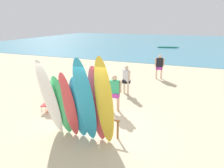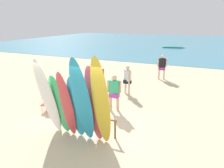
{
  "view_description": "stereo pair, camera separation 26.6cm",
  "coord_description": "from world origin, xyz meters",
  "px_view_note": "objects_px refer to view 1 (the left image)",
  "views": [
    {
      "loc": [
        2.95,
        -5.4,
        3.6
      ],
      "look_at": [
        0.0,
        2.27,
        1.04
      ],
      "focal_mm": 32.55,
      "sensor_mm": 36.0,
      "label": 1
    },
    {
      "loc": [
        3.2,
        -5.3,
        3.6
      ],
      "look_at": [
        0.0,
        2.27,
        1.04
      ],
      "focal_mm": 32.55,
      "sensor_mm": 36.0,
      "label": 2
    }
  ],
  "objects_px": {
    "surfboard_teal_4": "(85,103)",
    "surfboard_yellow_6": "(105,104)",
    "beach_chair_red": "(53,89)",
    "surfboard_green_1": "(62,106)",
    "beachgoer_midbeach": "(126,78)",
    "beachgoer_photographing": "(114,90)",
    "surfboard_rack": "(87,119)",
    "beachgoer_strolling": "(159,65)",
    "surfboard_red_2": "(69,106)",
    "beachgoer_near_rack": "(97,78)",
    "surfboard_teal_3": "(79,109)",
    "beach_chair_blue": "(50,100)",
    "distant_boat": "(168,47)",
    "surfboard_white_0": "(50,99)",
    "surfboard_red_5": "(98,106)"
  },
  "relations": [
    {
      "from": "surfboard_teal_4",
      "to": "surfboard_yellow_6",
      "type": "bearing_deg",
      "value": 8.8
    },
    {
      "from": "beachgoer_midbeach",
      "to": "distant_boat",
      "type": "xyz_separation_m",
      "value": [
        -0.09,
        19.95,
        -0.74
      ]
    },
    {
      "from": "surfboard_red_5",
      "to": "beachgoer_midbeach",
      "type": "bearing_deg",
      "value": 96.45
    },
    {
      "from": "surfboard_white_0",
      "to": "surfboard_red_5",
      "type": "distance_m",
      "value": 1.56
    },
    {
      "from": "surfboard_rack",
      "to": "surfboard_teal_4",
      "type": "bearing_deg",
      "value": -64.15
    },
    {
      "from": "surfboard_teal_4",
      "to": "distant_boat",
      "type": "bearing_deg",
      "value": 88.61
    },
    {
      "from": "surfboard_teal_3",
      "to": "surfboard_yellow_6",
      "type": "relative_size",
      "value": 0.75
    },
    {
      "from": "surfboard_green_1",
      "to": "beach_chair_blue",
      "type": "xyz_separation_m",
      "value": [
        -1.72,
        1.56,
        -0.62
      ]
    },
    {
      "from": "surfboard_green_1",
      "to": "beachgoer_near_rack",
      "type": "distance_m",
      "value": 3.9
    },
    {
      "from": "surfboard_white_0",
      "to": "surfboard_green_1",
      "type": "distance_m",
      "value": 0.43
    },
    {
      "from": "surfboard_yellow_6",
      "to": "surfboard_green_1",
      "type": "bearing_deg",
      "value": 177.22
    },
    {
      "from": "beachgoer_midbeach",
      "to": "beachgoer_near_rack",
      "type": "xyz_separation_m",
      "value": [
        -1.26,
        -0.75,
        0.05
      ]
    },
    {
      "from": "beach_chair_red",
      "to": "distant_boat",
      "type": "height_order",
      "value": "beach_chair_red"
    },
    {
      "from": "surfboard_red_2",
      "to": "beachgoer_near_rack",
      "type": "distance_m",
      "value": 4.0
    },
    {
      "from": "surfboard_white_0",
      "to": "surfboard_red_2",
      "type": "height_order",
      "value": "surfboard_white_0"
    },
    {
      "from": "beachgoer_midbeach",
      "to": "beach_chair_red",
      "type": "height_order",
      "value": "beachgoer_midbeach"
    },
    {
      "from": "beachgoer_midbeach",
      "to": "surfboard_yellow_6",
      "type": "bearing_deg",
      "value": 133.84
    },
    {
      "from": "surfboard_teal_4",
      "to": "beach_chair_red",
      "type": "relative_size",
      "value": 3.48
    },
    {
      "from": "surfboard_teal_3",
      "to": "beachgoer_midbeach",
      "type": "xyz_separation_m",
      "value": [
        0.1,
        4.57,
        -0.21
      ]
    },
    {
      "from": "beachgoer_photographing",
      "to": "surfboard_green_1",
      "type": "bearing_deg",
      "value": 57.62
    },
    {
      "from": "surfboard_rack",
      "to": "surfboard_yellow_6",
      "type": "xyz_separation_m",
      "value": [
        0.89,
        -0.61,
        0.91
      ]
    },
    {
      "from": "surfboard_red_2",
      "to": "beach_chair_red",
      "type": "distance_m",
      "value": 4.0
    },
    {
      "from": "beachgoer_midbeach",
      "to": "distant_boat",
      "type": "height_order",
      "value": "beachgoer_midbeach"
    },
    {
      "from": "surfboard_rack",
      "to": "beachgoer_midbeach",
      "type": "xyz_separation_m",
      "value": [
        0.08,
        4.08,
        0.36
      ]
    },
    {
      "from": "beachgoer_strolling",
      "to": "beachgoer_near_rack",
      "type": "height_order",
      "value": "beachgoer_strolling"
    },
    {
      "from": "surfboard_teal_4",
      "to": "surfboard_yellow_6",
      "type": "relative_size",
      "value": 1.0
    },
    {
      "from": "surfboard_teal_4",
      "to": "beachgoer_midbeach",
      "type": "xyz_separation_m",
      "value": [
        -0.26,
        4.79,
        -0.53
      ]
    },
    {
      "from": "surfboard_teal_4",
      "to": "surfboard_green_1",
      "type": "bearing_deg",
      "value": 166.36
    },
    {
      "from": "surfboard_rack",
      "to": "beach_chair_red",
      "type": "relative_size",
      "value": 2.75
    },
    {
      "from": "surfboard_red_5",
      "to": "distant_boat",
      "type": "distance_m",
      "value": 24.6
    },
    {
      "from": "surfboard_teal_4",
      "to": "beach_chair_blue",
      "type": "distance_m",
      "value": 3.33
    },
    {
      "from": "beachgoer_strolling",
      "to": "beachgoer_midbeach",
      "type": "bearing_deg",
      "value": -124.1
    },
    {
      "from": "surfboard_red_5",
      "to": "beachgoer_photographing",
      "type": "distance_m",
      "value": 2.56
    },
    {
      "from": "surfboard_green_1",
      "to": "beachgoer_strolling",
      "type": "relative_size",
      "value": 1.38
    },
    {
      "from": "beachgoer_photographing",
      "to": "beachgoer_near_rack",
      "type": "height_order",
      "value": "beachgoer_near_rack"
    },
    {
      "from": "surfboard_yellow_6",
      "to": "beachgoer_photographing",
      "type": "distance_m",
      "value": 2.71
    },
    {
      "from": "surfboard_rack",
      "to": "beach_chair_red",
      "type": "height_order",
      "value": "beach_chair_red"
    },
    {
      "from": "surfboard_teal_4",
      "to": "beach_chair_red",
      "type": "xyz_separation_m",
      "value": [
        -3.39,
        2.98,
        -0.95
      ]
    },
    {
      "from": "beach_chair_red",
      "to": "surfboard_green_1",
      "type": "bearing_deg",
      "value": -50.57
    },
    {
      "from": "surfboard_teal_3",
      "to": "surfboard_rack",
      "type": "bearing_deg",
      "value": 87.0
    },
    {
      "from": "surfboard_green_1",
      "to": "beachgoer_photographing",
      "type": "xyz_separation_m",
      "value": [
        0.83,
        2.49,
        -0.18
      ]
    },
    {
      "from": "surfboard_white_0",
      "to": "surfboard_red_2",
      "type": "relative_size",
      "value": 1.17
    },
    {
      "from": "surfboard_yellow_6",
      "to": "beachgoer_strolling",
      "type": "xyz_separation_m",
      "value": [
        0.32,
        8.21,
        -0.5
      ]
    },
    {
      "from": "beachgoer_photographing",
      "to": "beach_chair_red",
      "type": "bearing_deg",
      "value": -19.27
    },
    {
      "from": "surfboard_yellow_6",
      "to": "beachgoer_midbeach",
      "type": "bearing_deg",
      "value": 100.23
    },
    {
      "from": "beach_chair_red",
      "to": "beachgoer_strolling",
      "type": "bearing_deg",
      "value": 49.62
    },
    {
      "from": "surfboard_white_0",
      "to": "surfboard_teal_4",
      "type": "xyz_separation_m",
      "value": [
        1.26,
        -0.05,
        0.07
      ]
    },
    {
      "from": "surfboard_teal_4",
      "to": "beachgoer_midbeach",
      "type": "relative_size",
      "value": 1.93
    },
    {
      "from": "surfboard_teal_3",
      "to": "beach_chair_blue",
      "type": "bearing_deg",
      "value": 145.52
    },
    {
      "from": "surfboard_yellow_6",
      "to": "beachgoer_near_rack",
      "type": "height_order",
      "value": "surfboard_yellow_6"
    }
  ]
}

